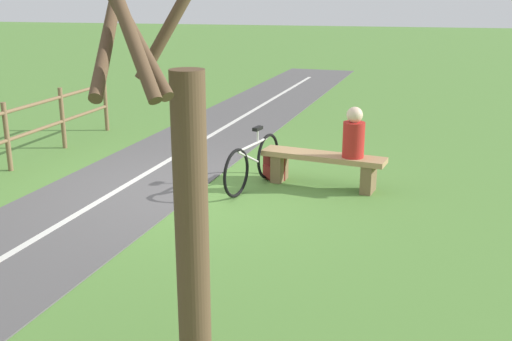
# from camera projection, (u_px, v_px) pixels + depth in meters

# --- Properties ---
(ground_plane) EXTENTS (80.00, 80.00, 0.00)m
(ground_plane) POSITION_uv_depth(u_px,v_px,m) (184.00, 190.00, 8.97)
(ground_plane) COLOR #548438
(bench) EXTENTS (1.87, 0.75, 0.49)m
(bench) POSITION_uv_depth(u_px,v_px,m) (323.00, 164.00, 9.03)
(bench) COLOR #A88456
(bench) RESTS_ON ground_plane
(person_seated) EXTENTS (0.37, 0.37, 0.73)m
(person_seated) POSITION_uv_depth(u_px,v_px,m) (354.00, 135.00, 8.72)
(person_seated) COLOR #B2231E
(person_seated) RESTS_ON bench
(bicycle) EXTENTS (0.48, 1.66, 0.88)m
(bicycle) POSITION_uv_depth(u_px,v_px,m) (253.00, 163.00, 8.99)
(bicycle) COLOR black
(bicycle) RESTS_ON ground_plane
(backpack) EXTENTS (0.37, 0.36, 0.40)m
(backpack) POSITION_uv_depth(u_px,v_px,m) (274.00, 167.00, 9.38)
(backpack) COLOR maroon
(backpack) RESTS_ON ground_plane
(tree_far_right) EXTENTS (0.87, 1.08, 3.29)m
(tree_far_right) POSITION_uv_depth(u_px,v_px,m) (183.00, 202.00, 4.13)
(tree_far_right) COLOR brown
(tree_far_right) RESTS_ON ground_plane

